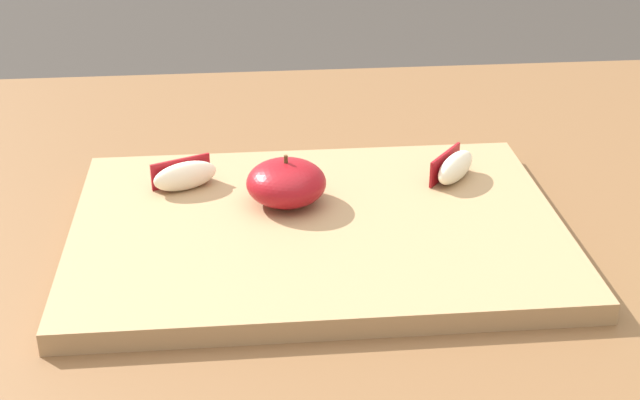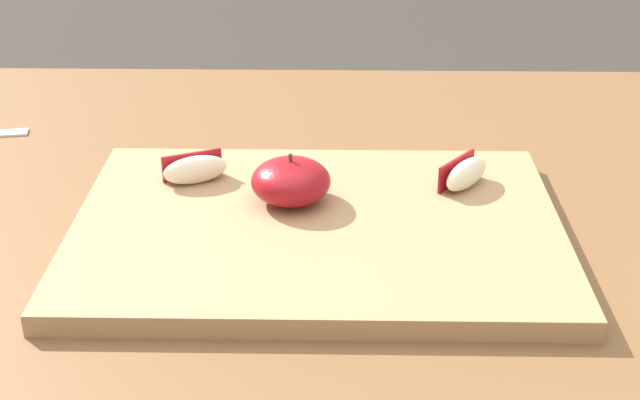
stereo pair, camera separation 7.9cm
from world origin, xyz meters
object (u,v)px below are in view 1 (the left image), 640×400
Objects in this scene: apple_half_skin_up at (286,183)px; apple_wedge_left at (454,167)px; apple_wedge_back at (185,176)px; cutting_board at (320,230)px.

apple_half_skin_up is 0.17m from apple_wedge_left.
apple_half_skin_up reaches higher than apple_wedge_back.
cutting_board is 6.64× the size of apple_wedge_back.
apple_wedge_back is (-0.09, 0.04, -0.01)m from apple_half_skin_up.
apple_wedge_left is (0.26, -0.01, 0.00)m from apple_wedge_back.
cutting_board is at bearing -53.94° from apple_half_skin_up.
cutting_board is 0.14m from apple_wedge_back.
apple_wedge_back is (-0.12, 0.07, 0.02)m from cutting_board.
apple_wedge_left is at bearing -1.15° from apple_wedge_back.
apple_half_skin_up is 1.19× the size of apple_wedge_left.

